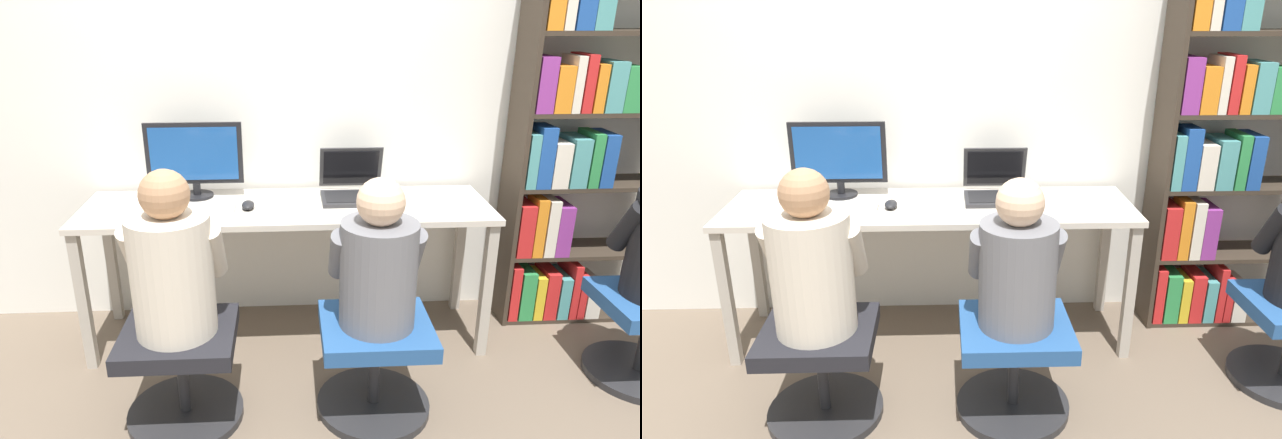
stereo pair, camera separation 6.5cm
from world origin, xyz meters
TOP-DOWN VIEW (x-y plane):
  - ground_plane at (0.00, 0.00)m, footprint 14.00×14.00m
  - wall_back at (0.00, 0.62)m, footprint 10.00×0.05m
  - desk at (0.00, 0.28)m, footprint 2.06×0.56m
  - desktop_monitor at (-0.47, 0.44)m, footprint 0.50×0.17m
  - laptop at (0.35, 0.39)m, footprint 0.33×0.33m
  - keyboard at (-0.45, 0.23)m, footprint 0.39×0.14m
  - computer_mouse_by_keyboard at (-0.19, 0.24)m, footprint 0.06×0.11m
  - office_chair_left at (-0.46, -0.36)m, footprint 0.50×0.50m
  - office_chair_right at (0.37, -0.35)m, footprint 0.50×0.50m
  - person_at_monitor at (-0.46, -0.35)m, footprint 0.41×0.35m
  - person_at_laptop at (0.37, -0.35)m, footprint 0.39×0.33m
  - bookshelf at (1.52, 0.41)m, footprint 0.84×0.28m

SIDE VIEW (x-z plane):
  - ground_plane at x=0.00m, z-range 0.00..0.00m
  - office_chair_left at x=-0.46m, z-range 0.03..0.47m
  - office_chair_right at x=0.37m, z-range 0.03..0.47m
  - desk at x=0.00m, z-range 0.30..1.05m
  - person_at_laptop at x=0.37m, z-range 0.39..1.03m
  - person_at_monitor at x=-0.46m, z-range 0.39..1.08m
  - keyboard at x=-0.45m, z-range 0.75..0.78m
  - computer_mouse_by_keyboard at x=-0.19m, z-range 0.76..0.79m
  - laptop at x=0.35m, z-range 0.68..0.93m
  - bookshelf at x=1.52m, z-range -0.05..1.93m
  - desktop_monitor at x=-0.47m, z-range 0.77..1.16m
  - wall_back at x=0.00m, z-range 0.00..2.60m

